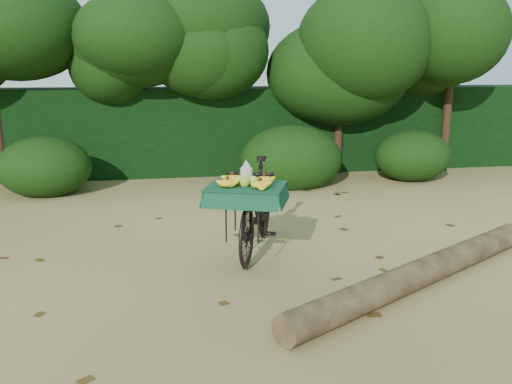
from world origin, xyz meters
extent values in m
plane|color=tan|center=(0.00, 0.00, 0.00)|extent=(80.00, 80.00, 0.00)
imported|color=black|center=(0.12, 0.57, 0.57)|extent=(1.18, 1.96, 1.14)
cube|color=black|center=(-0.10, 0.01, 0.94)|extent=(0.56, 0.62, 0.03)
cube|color=#13482E|center=(-0.10, 0.01, 0.95)|extent=(1.01, 0.93, 0.01)
ellipsoid|color=olive|center=(-0.03, -0.02, 1.01)|extent=(0.11, 0.09, 0.12)
ellipsoid|color=olive|center=(-0.08, 0.07, 1.01)|extent=(0.11, 0.09, 0.12)
ellipsoid|color=olive|center=(-0.18, 0.04, 1.01)|extent=(0.11, 0.09, 0.12)
ellipsoid|color=olive|center=(-0.13, -0.06, 1.01)|extent=(0.11, 0.09, 0.12)
cylinder|color=#EAE5C6|center=(-0.10, 0.02, 1.07)|extent=(0.13, 0.13, 0.17)
cylinder|color=brown|center=(1.62, -0.79, 0.14)|extent=(3.59, 2.26, 0.29)
cube|color=black|center=(0.00, 6.30, 0.90)|extent=(26.00, 1.80, 1.80)
camera|label=1|loc=(-1.05, -5.66, 2.19)|focal=38.00mm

